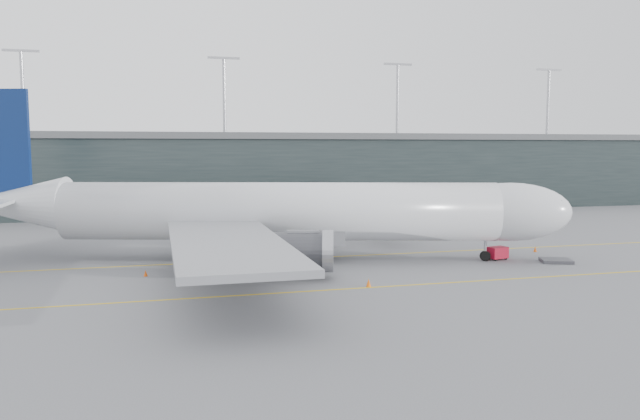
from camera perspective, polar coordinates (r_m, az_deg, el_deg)
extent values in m
plane|color=#5E5E63|center=(73.34, -8.40, -4.12)|extent=(320.00, 320.00, 0.00)
cube|color=gold|center=(69.43, -8.03, -4.67)|extent=(160.00, 0.25, 0.02)
cube|color=gold|center=(53.90, -5.99, -7.69)|extent=(160.00, 0.25, 0.02)
cube|color=gold|center=(93.57, -6.73, -1.96)|extent=(0.25, 60.00, 0.02)
cube|color=black|center=(130.19, -11.31, 3.23)|extent=(240.00, 35.00, 14.00)
cube|color=#505355|center=(130.09, -11.37, 6.57)|extent=(240.00, 36.00, 1.20)
cylinder|color=#9E9EA3|center=(122.22, -25.54, 9.66)|extent=(0.60, 0.60, 14.00)
cylinder|color=#9E9EA3|center=(120.90, -8.75, 10.20)|extent=(0.60, 0.60, 14.00)
cylinder|color=#9E9EA3|center=(129.40, 7.09, 9.93)|extent=(0.60, 0.60, 14.00)
cylinder|color=#9E9EA3|center=(146.03, 20.11, 9.14)|extent=(0.60, 0.60, 14.00)
cylinder|color=silver|center=(68.90, -3.72, -0.12)|extent=(47.37, 19.38, 6.40)
ellipsoid|color=silver|center=(71.25, 16.98, -0.16)|extent=(14.69, 9.89, 6.40)
cone|color=silver|center=(77.23, -26.02, 0.48)|extent=(12.61, 9.06, 6.14)
cube|color=gray|center=(69.30, -4.56, -2.15)|extent=(17.29, 9.56, 2.06)
cube|color=black|center=(72.31, 20.00, 0.64)|extent=(3.04, 3.61, 0.83)
cube|color=gray|center=(53.69, -8.53, -2.96)|extent=(9.38, 29.96, 0.57)
cylinder|color=#3A3A3F|center=(59.43, -2.56, -3.77)|extent=(7.94, 5.48, 3.61)
cube|color=gray|center=(85.15, -4.83, 0.30)|extent=(23.80, 30.27, 0.57)
cylinder|color=#3A3A3F|center=(78.79, -1.58, -1.41)|extent=(7.94, 5.48, 3.61)
cube|color=#091C4E|center=(77.69, -27.25, 5.26)|extent=(6.59, 2.37, 12.38)
cube|color=silver|center=(82.70, -24.86, 1.20)|extent=(9.66, 10.88, 0.36)
cylinder|color=black|center=(71.26, 14.86, -4.08)|extent=(1.21, 0.71, 1.14)
cylinder|color=#9E9EA3|center=(71.13, 14.87, -3.47)|extent=(0.31, 0.31, 2.68)
cylinder|color=black|center=(65.23, -7.71, -4.75)|extent=(1.43, 0.87, 1.34)
cylinder|color=black|center=(74.88, -6.51, -3.38)|extent=(1.43, 0.87, 1.34)
cube|color=#2C2C31|center=(78.62, 6.73, 0.01)|extent=(3.04, 3.41, 2.62)
cube|color=#2C2C31|center=(85.89, 4.89, 0.51)|extent=(2.48, 12.20, 2.34)
cube|color=#2C2C31|center=(97.43, 2.56, 1.15)|extent=(2.72, 12.20, 2.43)
cube|color=#2C2C31|center=(109.12, 0.72, 1.65)|extent=(2.95, 12.21, 2.53)
cylinder|color=#9E9EA3|center=(86.82, 4.73, -1.36)|extent=(0.47, 0.47, 3.56)
cube|color=#3A3A3F|center=(87.01, 4.73, -2.31)|extent=(1.89, 1.43, 0.66)
cylinder|color=#2C2C31|center=(116.21, -0.44, 1.90)|extent=(3.75, 3.75, 2.81)
cylinder|color=#2C2C31|center=(116.46, -0.43, 0.43)|extent=(1.69, 1.69, 3.37)
cube|color=#A50B22|center=(72.45, 15.93, -3.75)|extent=(2.37, 1.80, 1.25)
cylinder|color=black|center=(71.68, 15.73, -4.35)|extent=(0.41, 0.23, 0.39)
cylinder|color=black|center=(72.74, 16.61, -4.23)|extent=(0.41, 0.23, 0.39)
cylinder|color=black|center=(72.37, 15.21, -4.24)|extent=(0.41, 0.23, 0.39)
cylinder|color=black|center=(73.42, 16.09, -4.13)|extent=(0.41, 0.23, 0.39)
cube|color=#3E3D43|center=(72.98, 20.78, -4.34)|extent=(3.88, 3.51, 0.32)
cube|color=#3A3A3F|center=(83.38, -12.55, -2.90)|extent=(2.36, 2.01, 0.21)
cube|color=silver|center=(83.24, -12.56, -2.25)|extent=(1.93, 1.84, 1.58)
cube|color=navy|center=(83.13, -12.57, -1.69)|extent=(1.99, 1.90, 0.08)
cube|color=#3A3A3F|center=(83.46, -10.29, -2.85)|extent=(2.52, 2.27, 0.21)
cube|color=#A8AFB4|center=(83.32, -10.30, -2.21)|extent=(2.10, 2.03, 1.57)
cube|color=navy|center=(83.22, -10.31, -1.65)|extent=(2.16, 2.10, 0.08)
cube|color=#3A3A3F|center=(82.71, -8.19, -2.88)|extent=(2.59, 2.22, 0.23)
cube|color=#A7ACB3|center=(82.57, -8.21, -2.17)|extent=(2.12, 2.03, 1.72)
cube|color=navy|center=(82.45, -8.21, -1.56)|extent=(2.18, 2.09, 0.09)
cone|color=#E3560C|center=(79.34, 19.08, -3.39)|extent=(0.41, 0.41, 0.65)
cone|color=orange|center=(56.64, 4.47, -6.65)|extent=(0.45, 0.45, 0.72)
cone|color=red|center=(85.91, -3.86, -2.37)|extent=(0.48, 0.48, 0.76)
cone|color=#D84B0C|center=(63.26, -15.66, -5.58)|extent=(0.39, 0.39, 0.62)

